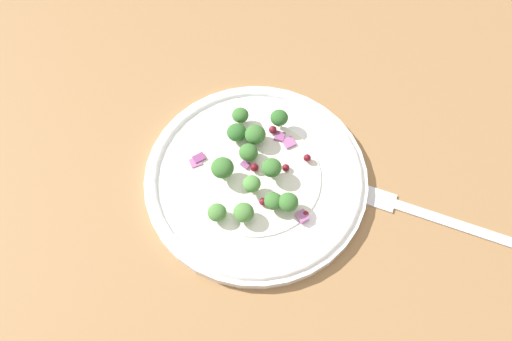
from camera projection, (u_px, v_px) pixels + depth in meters
The scene contains 28 objects.
ground_plane at pixel (242, 185), 65.97cm from camera, with size 180.00×180.00×2.00cm, color olive.
plate at pixel (256, 178), 64.35cm from camera, with size 26.12×26.12×1.70cm.
dressing_pool at pixel (256, 176), 63.96cm from camera, with size 15.15×15.15×0.20cm, color white.
broccoli_floret_0 at pixel (240, 115), 66.24cm from camera, with size 2.03×2.03×2.05cm.
broccoli_floret_1 at pixel (254, 135), 64.88cm from camera, with size 2.49×2.49×2.53cm.
broccoli_floret_2 at pixel (237, 133), 65.23cm from camera, with size 2.32×2.32×2.35cm.
broccoli_floret_3 at pixel (252, 184), 61.48cm from camera, with size 2.05×2.05×2.08cm.
broccoli_floret_4 at pixel (217, 213), 60.43cm from camera, with size 2.12×2.12×2.14cm.
broccoli_floret_5 at pixel (252, 154), 63.88cm from camera, with size 2.23×2.23×2.25cm.
broccoli_floret_6 at pixel (272, 168), 62.29cm from camera, with size 2.32×2.32×2.35cm.
broccoli_floret_7 at pixel (273, 201), 60.92cm from camera, with size 2.07×2.07×2.10cm.
broccoli_floret_8 at pixel (222, 168), 62.16cm from camera, with size 2.60×2.60×2.63cm.
broccoli_floret_9 at pixel (279, 118), 65.49cm from camera, with size 2.13×2.13×2.16cm.
broccoli_floret_10 at pixel (244, 213), 60.27cm from camera, with size 2.29×2.29×2.32cm.
broccoli_floret_11 at pixel (288, 202), 60.58cm from camera, with size 2.25×2.25×2.28cm.
cranberry_0 at pixel (273, 130), 66.17cm from camera, with size 0.95×0.95×0.95cm, color maroon.
cranberry_1 at pixel (254, 167), 63.66cm from camera, with size 0.98×0.98×0.98cm, color maroon.
cranberry_2 at pixel (305, 214), 61.20cm from camera, with size 0.81×0.81×0.81cm, color maroon.
cranberry_3 at pixel (263, 202), 61.75cm from camera, with size 0.85×0.85×0.85cm, color maroon.
cranberry_4 at pixel (307, 158), 64.25cm from camera, with size 0.89×0.89×0.89cm, color maroon.
cranberry_5 at pixel (286, 168), 63.94cm from camera, with size 0.87×0.87×0.87cm, color maroon.
onion_bit_0 at pixel (194, 166), 64.51cm from camera, with size 1.19×1.35×0.31cm, color #A35B93.
onion_bit_1 at pixel (280, 137), 66.26cm from camera, with size 1.23×1.16×0.53cm, color #934C84.
onion_bit_2 at pixel (248, 166), 64.43cm from camera, with size 0.83×1.05×0.50cm, color #934C84.
onion_bit_3 at pixel (199, 158), 64.88cm from camera, with size 1.37×1.02×0.44cm, color #843D75.
onion_bit_4 at pixel (302, 216), 61.06cm from camera, with size 1.09×1.30×0.60cm, color #A35B93.
onion_bit_5 at pixel (289, 143), 65.83cm from camera, with size 1.30×1.31×0.36cm, color #A35B93.
fork at pixel (433, 216), 62.70cm from camera, with size 18.65×2.53×0.50cm.
Camera 1 is at (-11.11, 27.49, 57.98)cm, focal length 38.59 mm.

